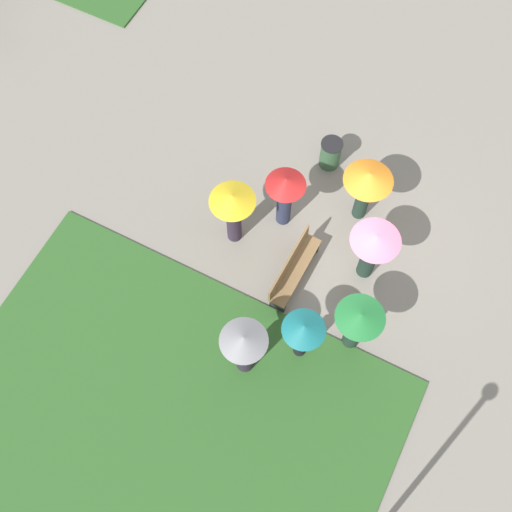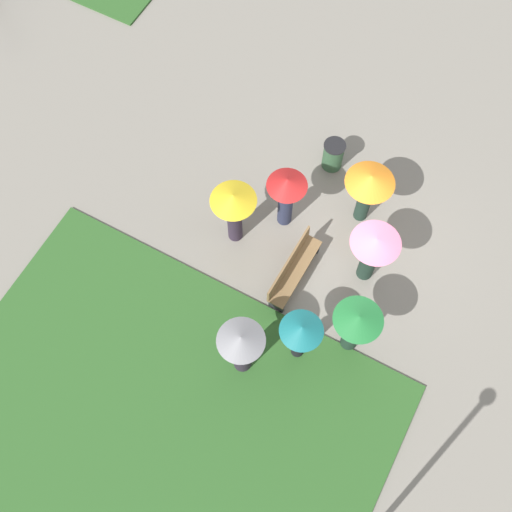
% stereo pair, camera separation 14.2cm
% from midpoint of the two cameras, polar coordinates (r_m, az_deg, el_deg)
% --- Properties ---
extents(ground_plane, '(90.00, 90.00, 0.00)m').
position_cam_midpoint_polar(ground_plane, '(15.66, 8.51, 0.73)').
color(ground_plane, gray).
extents(lawn_patch_near, '(9.31, 9.45, 0.06)m').
position_cam_midpoint_polar(lawn_patch_near, '(14.26, -11.13, -18.88)').
color(lawn_patch_near, '#2D5B26').
rests_on(lawn_patch_near, ground_plane).
extents(park_bench, '(1.94, 0.47, 0.90)m').
position_cam_midpoint_polar(park_bench, '(14.77, 3.00, -1.06)').
color(park_bench, brown).
rests_on(park_bench, ground_plane).
extents(trash_bin, '(0.56, 0.56, 0.86)m').
position_cam_midpoint_polar(trash_bin, '(16.40, 6.38, 9.04)').
color(trash_bin, '#335638').
rests_on(trash_bin, ground_plane).
extents(crowd_person_yellow, '(1.06, 1.06, 1.93)m').
position_cam_midpoint_polar(crowd_person_yellow, '(14.43, -2.34, 4.26)').
color(crowd_person_yellow, '#2D2333').
rests_on(crowd_person_yellow, ground_plane).
extents(crowd_person_teal, '(0.92, 0.92, 1.75)m').
position_cam_midpoint_polar(crowd_person_teal, '(13.36, 3.89, -6.87)').
color(crowd_person_teal, black).
rests_on(crowd_person_teal, ground_plane).
extents(crowd_person_pink, '(1.12, 1.12, 1.82)m').
position_cam_midpoint_polar(crowd_person_pink, '(14.31, 10.05, 0.72)').
color(crowd_person_pink, '#1E3328').
rests_on(crowd_person_pink, ground_plane).
extents(crowd_person_red, '(0.94, 0.94, 1.87)m').
position_cam_midpoint_polar(crowd_person_red, '(14.72, 2.33, 5.71)').
color(crowd_person_red, '#282D47').
rests_on(crowd_person_red, ground_plane).
extents(crowd_person_orange, '(1.15, 1.15, 1.83)m').
position_cam_midpoint_polar(crowd_person_orange, '(14.90, 9.59, 6.36)').
color(crowd_person_orange, '#1E3328').
rests_on(crowd_person_orange, ground_plane).
extents(crowd_person_green, '(1.05, 1.05, 1.80)m').
position_cam_midpoint_polar(crowd_person_green, '(13.63, 8.70, -5.97)').
color(crowd_person_green, '#1E3328').
rests_on(crowd_person_green, ground_plane).
extents(crowd_person_grey, '(1.00, 1.00, 1.97)m').
position_cam_midpoint_polar(crowd_person_grey, '(13.27, -1.37, -8.16)').
color(crowd_person_grey, '#2D2333').
rests_on(crowd_person_grey, ground_plane).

